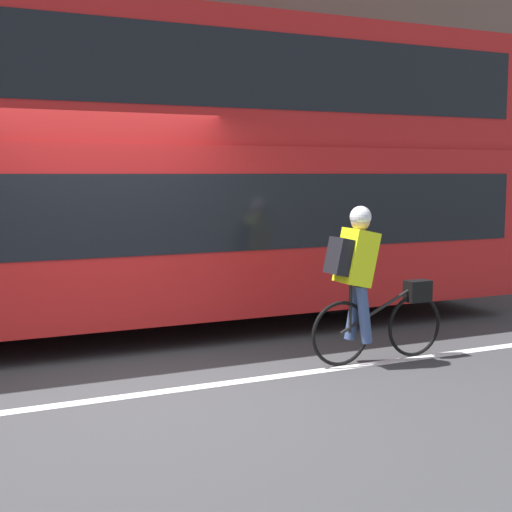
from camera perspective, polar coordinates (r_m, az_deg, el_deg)
name	(u,v)px	position (r m, az deg, el deg)	size (l,w,h in m)	color
ground_plane	(139,392)	(6.40, -9.32, -10.66)	(80.00, 80.00, 0.00)	#38383A
road_center_line	(142,394)	(6.31, -9.08, -10.87)	(50.00, 0.14, 0.01)	silver
sidewalk_curb	(48,294)	(11.28, -16.32, -2.92)	(60.00, 1.86, 0.15)	gray
building_facade	(31,92)	(12.27, -17.58, 12.39)	(60.00, 0.30, 6.38)	brown
bus	(81,161)	(8.47, -13.84, 7.42)	(10.87, 2.51, 3.66)	black
cyclist_on_bike	(365,279)	(7.14, 8.75, -1.81)	(1.54, 0.32, 1.58)	black
trash_bin	(201,251)	(11.72, -4.40, 0.44)	(0.59, 0.59, 0.96)	#194C23
street_sign_post	(368,200)	(13.13, 8.91, 4.44)	(0.36, 0.09, 2.23)	#59595B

